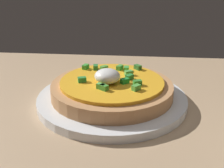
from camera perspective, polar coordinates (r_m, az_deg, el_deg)
name	(u,v)px	position (r cm, az deg, el deg)	size (l,w,h in cm)	color
dining_table	(80,143)	(39.50, -6.50, -11.72)	(101.24, 74.81, 2.21)	tan
plate	(112,99)	(47.31, 0.00, -2.98)	(24.43, 24.43, 1.32)	white
pizza	(112,88)	(46.45, -0.03, -0.72)	(19.78, 19.78, 4.92)	tan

